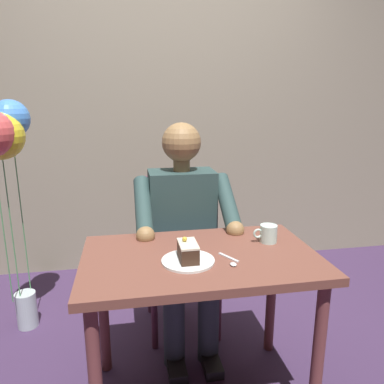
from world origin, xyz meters
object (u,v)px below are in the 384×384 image
dining_table (201,276)px  dessert_spoon (231,261)px  seated_person (184,232)px  cake_slice (188,251)px  chair (180,245)px  coffee_cup (268,233)px  balloon_display (1,147)px

dining_table → dessert_spoon: size_ratio=7.16×
dining_table → seated_person: seated_person is taller
seated_person → dessert_spoon: 0.56m
dining_table → cake_slice: 0.17m
chair → coffee_cup: chair is taller
dessert_spoon → balloon_display: 1.36m
cake_slice → coffee_cup: cake_slice is taller
balloon_display → chair: bearing=176.9°
coffee_cup → dessert_spoon: 0.29m
dining_table → balloon_display: 1.26m
dining_table → cake_slice: cake_slice is taller
dessert_spoon → balloon_display: balloon_display is taller
balloon_display → coffee_cup: bearing=155.3°
dining_table → balloon_display: size_ratio=0.74×
coffee_cup → chair: bearing=-58.1°
dessert_spoon → dining_table: bearing=-41.4°
balloon_display → dining_table: bearing=144.5°
cake_slice → dessert_spoon: (-0.17, 0.03, -0.04)m
coffee_cup → seated_person: bearing=-47.4°
dining_table → chair: 0.63m
balloon_display → dessert_spoon: bearing=143.9°
dessert_spoon → balloon_display: bearing=-36.1°
coffee_cup → balloon_display: (1.28, -0.59, 0.36)m
dining_table → seated_person: bearing=-90.0°
cake_slice → coffee_cup: 0.42m
seated_person → chair: bearing=-90.0°
cake_slice → coffee_cup: (-0.40, -0.15, -0.00)m
dining_table → chair: (0.00, -0.62, -0.11)m
cake_slice → coffee_cup: size_ratio=1.13×
dining_table → balloon_display: (0.94, -0.67, 0.50)m
chair → coffee_cup: bearing=121.9°
dining_table → cake_slice: (0.07, 0.06, 0.15)m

